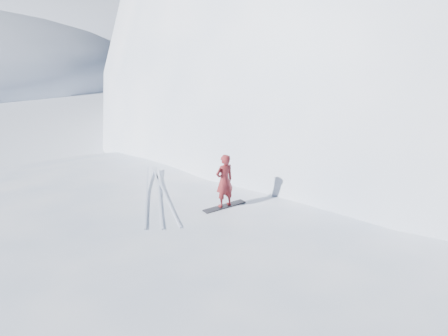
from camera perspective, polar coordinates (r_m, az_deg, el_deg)
The scene contains 9 objects.
ground at distance 12.69m, azimuth -7.80°, elevation -22.23°, with size 400.00×400.00×0.00m, color white.
near_ridge at distance 14.99m, azimuth -2.55°, elevation -14.68°, with size 36.00×28.00×4.80m, color white.
summit_peak at distance 41.80m, azimuth 28.68°, elevation 5.42°, with size 60.00×56.00×56.00m, color white.
peak_shoulder at distance 31.76m, azimuth 14.75°, elevation 3.42°, with size 28.00×24.00×18.00m, color white.
far_ridge_c at distance 126.67m, azimuth -20.72°, elevation 14.40°, with size 140.00×90.00×36.00m, color white.
wind_bumps at distance 14.40m, azimuth -9.12°, elevation -16.54°, with size 16.00×14.40×1.00m.
snowboard at distance 14.22m, azimuth 0.07°, elevation -5.47°, with size 1.67×0.31×0.03m, color black.
snowboarder at distance 13.84m, azimuth 0.07°, elevation -1.84°, with size 0.70×0.46×1.91m, color maroon.
board_tracks at distance 15.58m, azimuth -9.59°, elevation -3.44°, with size 2.04×5.94×0.04m.
Camera 1 is at (1.44, -9.41, 8.39)m, focal length 32.00 mm.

